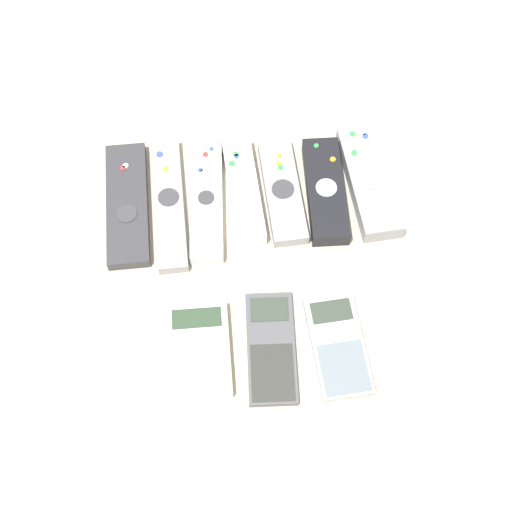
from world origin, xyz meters
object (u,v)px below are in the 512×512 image
object	(u,v)px
remote_4	(283,192)
remote_5	(325,191)
remote_6	(369,182)
calculator_2	(338,346)
remote_3	(244,191)
calculator_1	(271,348)
remote_1	(169,204)
calculator_0	(199,351)
remote_2	(207,198)
remote_0	(127,204)

from	to	relation	value
remote_4	remote_5	size ratio (longest dim) A/B	1.00
remote_6	calculator_2	distance (m)	0.25
remote_4	calculator_2	bearing A→B (deg)	-81.48
remote_3	calculator_2	world-z (taller)	remote_3
calculator_1	calculator_2	xyz separation A→B (m)	(0.09, -0.01, 0.00)
remote_1	remote_6	size ratio (longest dim) A/B	1.15
remote_1	calculator_0	xyz separation A→B (m)	(0.03, -0.22, 0.00)
calculator_0	remote_6	bearing A→B (deg)	42.50
remote_6	calculator_0	xyz separation A→B (m)	(-0.26, -0.23, -0.00)
remote_6	calculator_1	world-z (taller)	remote_6
remote_3	calculator_0	bearing A→B (deg)	-111.40
remote_3	remote_5	size ratio (longest dim) A/B	1.00
remote_2	remote_6	world-z (taller)	remote_6
remote_3	remote_6	distance (m)	0.18
remote_4	remote_6	xyz separation A→B (m)	(0.13, 0.00, 0.00)
calculator_0	calculator_1	bearing A→B (deg)	-0.89
remote_2	remote_5	world-z (taller)	remote_5
remote_2	remote_3	world-z (taller)	remote_3
remote_2	remote_6	bearing A→B (deg)	4.12
remote_4	remote_0	bearing A→B (deg)	177.71
remote_4	remote_3	bearing A→B (deg)	174.16
remote_3	remote_0	bearing A→B (deg)	178.31
remote_6	remote_0	bearing A→B (deg)	176.51
remote_0	calculator_1	world-z (taller)	remote_0
calculator_0	calculator_2	world-z (taller)	calculator_0
calculator_0	calculator_2	xyz separation A→B (m)	(0.18, -0.01, -0.00)
remote_2	remote_4	bearing A→B (deg)	3.39
remote_1	remote_3	size ratio (longest dim) A/B	1.26
remote_0	calculator_0	xyz separation A→B (m)	(0.09, -0.23, -0.00)
remote_3	remote_5	world-z (taller)	remote_3
remote_2	remote_4	size ratio (longest dim) A/B	1.21
remote_0	remote_1	distance (m)	0.06
remote_5	remote_4	bearing A→B (deg)	176.83
remote_6	remote_2	bearing A→B (deg)	176.85
remote_3	calculator_1	size ratio (longest dim) A/B	1.10
remote_1	remote_5	world-z (taller)	remote_5
remote_2	calculator_2	distance (m)	0.28
remote_0	calculator_1	xyz separation A→B (m)	(0.18, -0.23, -0.00)
remote_1	calculator_2	bearing A→B (deg)	-49.36
remote_0	remote_1	size ratio (longest dim) A/B	0.93
remote_3	remote_4	distance (m)	0.06
remote_1	remote_0	bearing A→B (deg)	174.19
remote_1	remote_5	xyz separation A→B (m)	(0.22, -0.00, 0.00)
remote_6	calculator_0	bearing A→B (deg)	-142.16
remote_2	remote_4	world-z (taller)	remote_2
remote_1	remote_4	distance (m)	0.16
remote_4	calculator_1	bearing A→B (deg)	-102.20
remote_5	calculator_1	distance (m)	0.25
remote_1	remote_3	distance (m)	0.11
remote_0	remote_6	bearing A→B (deg)	-0.08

